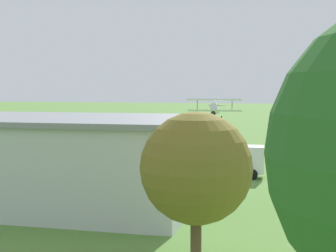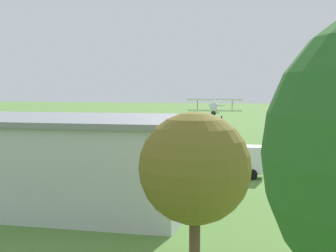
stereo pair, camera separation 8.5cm
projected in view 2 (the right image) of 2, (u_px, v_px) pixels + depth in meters
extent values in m
plane|color=#568438|center=(187.00, 146.00, 72.61)|extent=(400.00, 400.00, 0.00)
cube|color=silver|center=(4.00, 161.00, 36.98)|extent=(27.39, 11.80, 5.75)
cube|color=gray|center=(3.00, 118.00, 36.76)|extent=(27.99, 12.40, 0.35)
cube|color=#384251|center=(43.00, 158.00, 42.66)|extent=(9.55, 0.24, 4.72)
cylinder|color=silver|center=(215.00, 109.00, 74.15)|extent=(1.43, 5.99, 1.82)
cone|color=black|center=(213.00, 113.00, 71.00)|extent=(0.75, 0.84, 0.78)
cube|color=silver|center=(215.00, 111.00, 73.50)|extent=(7.71, 2.00, 0.32)
cube|color=silver|center=(215.00, 100.00, 72.83)|extent=(7.71, 2.00, 0.32)
cube|color=silver|center=(217.00, 99.00, 76.46)|extent=(0.20, 1.28, 1.44)
cube|color=silver|center=(217.00, 105.00, 76.67)|extent=(2.66, 1.10, 0.21)
cylinder|color=black|center=(208.00, 118.00, 74.02)|extent=(0.19, 0.65, 0.64)
cylinder|color=black|center=(222.00, 118.00, 73.68)|extent=(0.19, 0.65, 0.64)
cylinder|color=#332D28|center=(197.00, 105.00, 73.59)|extent=(0.10, 0.31, 1.58)
cylinder|color=#332D28|center=(232.00, 105.00, 72.74)|extent=(0.10, 0.31, 1.58)
cube|color=gray|center=(196.00, 160.00, 47.69)|extent=(2.34, 2.34, 2.00)
cube|color=silver|center=(236.00, 159.00, 47.01)|extent=(5.09, 2.51, 2.39)
cylinder|color=black|center=(198.00, 173.00, 46.63)|extent=(0.98, 0.34, 0.96)
cylinder|color=black|center=(201.00, 169.00, 48.79)|extent=(0.98, 0.34, 0.96)
cylinder|color=black|center=(252.00, 175.00, 45.74)|extent=(0.98, 0.34, 0.96)
cylinder|color=black|center=(253.00, 171.00, 47.90)|extent=(0.98, 0.34, 0.96)
cylinder|color=beige|center=(78.00, 163.00, 53.24)|extent=(0.45, 0.45, 0.83)
cylinder|color=#3F3F47|center=(78.00, 156.00, 53.19)|extent=(0.54, 0.54, 0.59)
sphere|color=#9E704C|center=(78.00, 152.00, 53.16)|extent=(0.22, 0.22, 0.22)
cylinder|color=orange|center=(162.00, 162.00, 54.13)|extent=(0.40, 0.40, 0.84)
cylinder|color=orange|center=(162.00, 155.00, 54.08)|extent=(0.48, 0.48, 0.59)
sphere|color=brown|center=(162.00, 151.00, 54.05)|extent=(0.23, 0.23, 0.23)
cylinder|color=brown|center=(195.00, 239.00, 22.43)|extent=(0.48, 0.48, 3.22)
sphere|color=olive|center=(195.00, 168.00, 22.20)|extent=(4.82, 4.82, 4.82)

